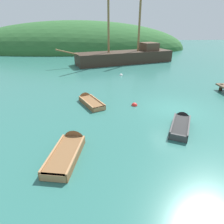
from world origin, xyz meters
The scene contains 8 objects.
ground_plane centered at (0.00, 0.00, 0.00)m, with size 120.00×120.00×0.00m, color #2D6B60.
shore_hill centered at (-9.82, 34.54, 0.00)m, with size 49.00×20.70×12.06m, color #2D602D.
sailing_ship centered at (-0.90, 17.28, 0.60)m, with size 16.66×7.85×12.13m.
rowboat_outer_left centered at (-6.41, -4.36, 0.11)m, with size 1.66×3.51×1.04m.
rowboat_center centered at (-0.43, -2.42, 0.13)m, with size 2.20×3.19×0.86m.
rowboat_portside centered at (-5.77, 1.61, 0.09)m, with size 2.25×3.33×0.92m.
buoy_white centered at (-2.47, 9.65, 0.00)m, with size 0.37×0.37×0.37m, color white.
buoy_red centered at (-2.50, 0.80, 0.00)m, with size 0.42×0.42×0.42m, color red.
Camera 1 is at (-4.96, -11.73, 5.29)m, focal length 30.93 mm.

